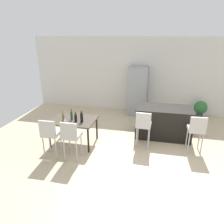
# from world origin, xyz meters

# --- Properties ---
(ground_plane) EXTENTS (10.00, 10.00, 0.00)m
(ground_plane) POSITION_xyz_m (0.00, 0.00, 0.00)
(ground_plane) COLOR #C6B28E
(back_wall) EXTENTS (10.00, 0.12, 2.90)m
(back_wall) POSITION_xyz_m (0.00, 3.19, 1.45)
(back_wall) COLOR silver
(back_wall) RESTS_ON ground_plane
(kitchen_island) EXTENTS (1.62, 0.88, 0.92)m
(kitchen_island) POSITION_xyz_m (0.30, 1.00, 0.46)
(kitchen_island) COLOR black
(kitchen_island) RESTS_ON ground_plane
(bar_chair_left) EXTENTS (0.41, 0.41, 1.05)m
(bar_chair_left) POSITION_xyz_m (-0.25, 0.18, 0.70)
(bar_chair_left) COLOR beige
(bar_chair_left) RESTS_ON ground_plane
(bar_chair_middle) EXTENTS (0.41, 0.41, 1.05)m
(bar_chair_middle) POSITION_xyz_m (1.10, 0.18, 0.70)
(bar_chair_middle) COLOR beige
(bar_chair_middle) RESTS_ON ground_plane
(dining_table) EXTENTS (1.23, 0.91, 0.74)m
(dining_table) POSITION_xyz_m (-2.18, -0.02, 0.67)
(dining_table) COLOR #4C4238
(dining_table) RESTS_ON ground_plane
(dining_chair_near) EXTENTS (0.42, 0.42, 1.05)m
(dining_chair_near) POSITION_xyz_m (-2.45, -0.84, 0.70)
(dining_chair_near) COLOR beige
(dining_chair_near) RESTS_ON ground_plane
(dining_chair_far) EXTENTS (0.41, 0.41, 1.05)m
(dining_chair_far) POSITION_xyz_m (-1.90, -0.84, 0.70)
(dining_chair_far) COLOR beige
(dining_chair_far) RESTS_ON ground_plane
(wine_bottle_inner) EXTENTS (0.06, 0.06, 0.30)m
(wine_bottle_inner) POSITION_xyz_m (-2.41, -0.16, 0.85)
(wine_bottle_inner) COLOR brown
(wine_bottle_inner) RESTS_ON dining_table
(wine_bottle_near) EXTENTS (0.06, 0.06, 0.32)m
(wine_bottle_near) POSITION_xyz_m (-2.21, -0.04, 0.86)
(wine_bottle_near) COLOR #194723
(wine_bottle_near) RESTS_ON dining_table
(wine_bottle_left) EXTENTS (0.07, 0.07, 0.28)m
(wine_bottle_left) POSITION_xyz_m (-2.04, -0.16, 0.85)
(wine_bottle_left) COLOR black
(wine_bottle_left) RESTS_ON dining_table
(wine_bottle_far) EXTENTS (0.08, 0.08, 0.32)m
(wine_bottle_far) POSITION_xyz_m (-1.88, -0.15, 0.87)
(wine_bottle_far) COLOR black
(wine_bottle_far) RESTS_ON dining_table
(wine_glass_middle) EXTENTS (0.07, 0.07, 0.17)m
(wine_glass_middle) POSITION_xyz_m (-2.27, -0.35, 0.86)
(wine_glass_middle) COLOR silver
(wine_glass_middle) RESTS_ON dining_table
(refrigerator) EXTENTS (0.72, 0.68, 1.84)m
(refrigerator) POSITION_xyz_m (-0.68, 2.75, 0.92)
(refrigerator) COLOR #939699
(refrigerator) RESTS_ON ground_plane
(potted_plant) EXTENTS (0.47, 0.47, 0.67)m
(potted_plant) POSITION_xyz_m (1.66, 2.74, 0.40)
(potted_plant) COLOR #38383D
(potted_plant) RESTS_ON ground_plane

